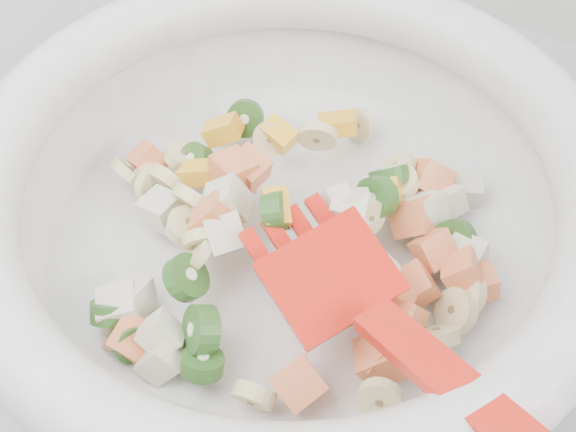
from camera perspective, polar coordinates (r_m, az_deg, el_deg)
The scene contains 1 object.
mixing_bowl at distance 0.46m, azimuth 0.05°, elevation 0.70°, with size 0.45×0.38×0.14m.
Camera 1 is at (0.12, 1.17, 1.31)m, focal length 50.00 mm.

